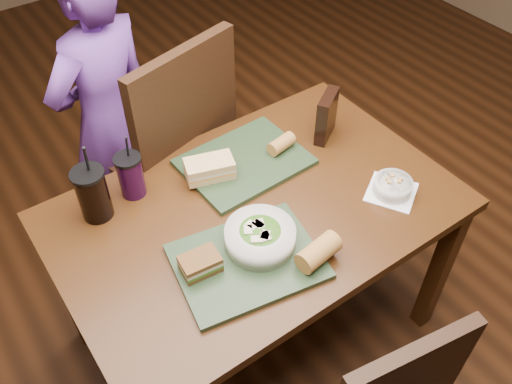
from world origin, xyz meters
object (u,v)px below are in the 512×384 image
diner (109,119)px  sandwich_near (200,264)px  cup_cola (93,194)px  chip_bag (326,116)px  tray_near (247,261)px  baguette_near (318,252)px  dining_table (256,225)px  baguette_far (281,144)px  chair_far (177,147)px  cup_berry (131,175)px  tray_far (244,162)px  salad_bowl (260,236)px  sandwich_far (210,168)px  soup_bowl (393,186)px

diner → sandwich_near: size_ratio=11.32×
cup_cola → chip_bag: cup_cola is taller
tray_near → baguette_near: 0.21m
dining_table → chip_bag: chip_bag is taller
baguette_far → chip_bag: chip_bag is taller
chair_far → tray_near: bearing=-102.1°
dining_table → baguette_far: baguette_far is taller
dining_table → cup_berry: cup_berry is taller
baguette_near → chair_far: bearing=90.9°
cup_cola → cup_berry: size_ratio=1.18×
tray_far → baguette_far: size_ratio=4.12×
salad_bowl → baguette_far: salad_bowl is taller
tray_far → sandwich_near: bearing=-139.4°
chair_far → diner: bearing=125.1°
diner → tray_far: (0.26, -0.61, 0.08)m
tray_near → baguette_near: bearing=-34.9°
tray_far → sandwich_far: sandwich_far is taller
cup_berry → cup_cola: bearing=-170.5°
sandwich_far → sandwich_near: bearing=-125.8°
dining_table → chair_far: (0.00, 0.56, -0.04)m
dining_table → chair_far: chair_far is taller
salad_bowl → baguette_far: size_ratio=2.10×
chair_far → sandwich_near: size_ratio=9.26×
cup_cola → chip_bag: 0.86m
tray_far → soup_bowl: soup_bowl is taller
soup_bowl → dining_table: bearing=153.1°
chair_far → tray_far: size_ratio=2.65×
dining_table → salad_bowl: (-0.09, -0.14, 0.14)m
diner → chip_bag: 0.89m
baguette_far → tray_near: bearing=-138.4°
tray_near → baguette_near: baguette_near is taller
diner → cup_berry: (-0.13, -0.51, 0.15)m
sandwich_near → baguette_near: size_ratio=0.88×
baguette_near → cup_cola: bearing=128.7°
chair_far → baguette_near: size_ratio=8.12×
dining_table → sandwich_far: 0.25m
tray_far → baguette_near: bearing=-98.3°
tray_far → soup_bowl: size_ratio=1.98×
tray_far → cup_berry: cup_berry is taller
sandwich_far → chip_bag: chip_bag is taller
chair_far → cup_cola: 0.57m
baguette_far → cup_cola: (-0.66, 0.10, 0.05)m
dining_table → sandwich_near: sandwich_near is taller
tray_near → salad_bowl: size_ratio=1.96×
diner → sandwich_far: bearing=83.2°
dining_table → tray_near: 0.25m
tray_far → sandwich_near: sandwich_near is taller
soup_bowl → baguette_near: size_ratio=1.54×
tray_near → baguette_far: bearing=41.6°
dining_table → chair_far: size_ratio=1.17×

